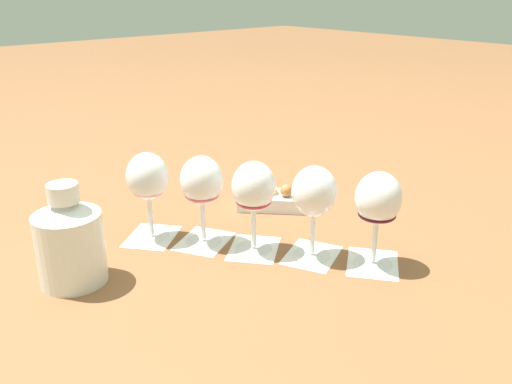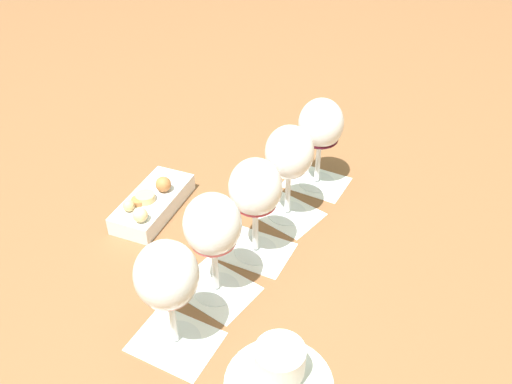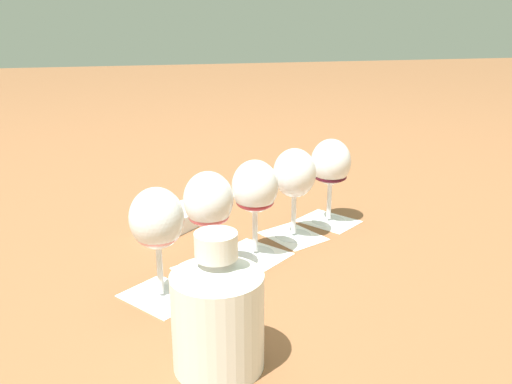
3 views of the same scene
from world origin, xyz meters
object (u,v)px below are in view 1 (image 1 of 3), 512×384
at_px(wine_glass_2, 254,191).
at_px(snack_dish, 275,199).
at_px(wine_glass_4, 378,202).
at_px(ceramic_vase, 70,240).
at_px(wine_glass_0, 148,181).
at_px(wine_glass_1, 202,184).
at_px(wine_glass_3, 314,196).

height_order(wine_glass_2, snack_dish, wine_glass_2).
height_order(wine_glass_2, wine_glass_4, same).
bearing_deg(ceramic_vase, wine_glass_0, 107.32).
relative_size(wine_glass_1, snack_dish, 0.98).
height_order(wine_glass_1, snack_dish, wine_glass_1).
distance_m(wine_glass_0, ceramic_vase, 0.21).
bearing_deg(snack_dish, wine_glass_2, -54.72).
height_order(wine_glass_2, wine_glass_3, same).
bearing_deg(wine_glass_4, ceramic_vase, -125.23).
relative_size(wine_glass_3, ceramic_vase, 0.98).
height_order(wine_glass_0, wine_glass_1, same).
bearing_deg(snack_dish, wine_glass_1, -81.94).
relative_size(wine_glass_0, wine_glass_1, 1.00).
xyz_separation_m(wine_glass_2, wine_glass_3, (0.10, 0.07, -0.00)).
xyz_separation_m(ceramic_vase, snack_dish, (-0.00, 0.50, -0.06)).
relative_size(wine_glass_1, wine_glass_2, 1.00).
bearing_deg(wine_glass_2, wine_glass_4, 33.50).
xyz_separation_m(wine_glass_3, snack_dish, (-0.22, 0.11, -0.11)).
distance_m(wine_glass_1, wine_glass_3, 0.22).
bearing_deg(wine_glass_2, ceramic_vase, -110.88).
xyz_separation_m(wine_glass_0, wine_glass_1, (0.09, 0.07, 0.00)).
distance_m(wine_glass_0, wine_glass_1, 0.11).
height_order(wine_glass_3, snack_dish, wine_glass_3).
distance_m(wine_glass_3, wine_glass_4, 0.12).
bearing_deg(wine_glass_1, wine_glass_3, 32.68).
xyz_separation_m(wine_glass_3, wine_glass_4, (0.10, 0.06, 0.00)).
xyz_separation_m(wine_glass_0, wine_glass_3, (0.28, 0.19, 0.00)).
bearing_deg(wine_glass_1, wine_glass_2, 30.35).
relative_size(wine_glass_0, wine_glass_2, 1.00).
bearing_deg(snack_dish, wine_glass_0, -100.68).
relative_size(wine_glass_4, snack_dish, 0.98).
relative_size(wine_glass_2, wine_glass_3, 1.00).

